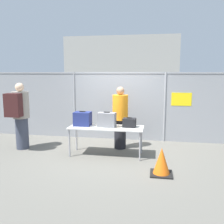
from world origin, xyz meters
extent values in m
plane|color=#605E56|center=(0.00, 0.00, 0.00)|extent=(120.00, 120.00, 0.00)
cylinder|color=gray|center=(-1.46, 1.55, 1.08)|extent=(0.07, 0.07, 2.16)
cylinder|color=gray|center=(1.46, 1.55, 1.08)|extent=(0.07, 0.07, 2.16)
cube|color=gray|center=(0.00, 1.55, 1.08)|extent=(8.76, 0.01, 2.16)
cube|color=gray|center=(0.00, 1.55, 2.13)|extent=(8.76, 0.04, 0.04)
cube|color=yellow|center=(1.95, 1.54, 1.34)|extent=(0.60, 0.01, 0.40)
cube|color=silver|center=(-0.07, -0.08, 0.74)|extent=(1.92, 0.70, 0.02)
cylinder|color=#99999E|center=(-0.97, -0.37, 0.36)|extent=(0.04, 0.04, 0.73)
cylinder|color=#99999E|center=(0.83, -0.37, 0.36)|extent=(0.04, 0.04, 0.73)
cylinder|color=#99999E|center=(-0.97, 0.21, 0.36)|extent=(0.04, 0.04, 0.73)
cylinder|color=#99999E|center=(0.83, 0.21, 0.36)|extent=(0.04, 0.04, 0.73)
cube|color=navy|center=(-0.72, -0.02, 0.93)|extent=(0.44, 0.34, 0.36)
cube|color=black|center=(-0.72, -0.02, 1.13)|extent=(0.16, 0.03, 0.02)
cube|color=slate|center=(-0.06, -0.06, 0.94)|extent=(0.47, 0.28, 0.37)
cube|color=black|center=(-0.06, -0.06, 1.13)|extent=(0.16, 0.03, 0.02)
cube|color=black|center=(0.52, 0.02, 0.87)|extent=(0.34, 0.27, 0.23)
cube|color=black|center=(0.52, 0.02, 0.99)|extent=(0.13, 0.03, 0.02)
cylinder|color=#383D4C|center=(-2.52, 0.06, 0.44)|extent=(0.35, 0.35, 0.89)
cylinder|color=gray|center=(-2.52, 0.06, 1.26)|extent=(0.46, 0.46, 0.74)
sphere|color=beige|center=(-2.52, 0.06, 1.74)|extent=(0.24, 0.24, 0.24)
cube|color=#381919|center=(-2.52, -0.30, 1.29)|extent=(0.42, 0.25, 0.62)
cylinder|color=black|center=(0.20, 0.58, 0.42)|extent=(0.33, 0.33, 0.83)
cylinder|color=orange|center=(0.20, 0.58, 1.18)|extent=(0.43, 0.43, 0.69)
sphere|color=#A57A5B|center=(0.20, 0.58, 1.64)|extent=(0.23, 0.23, 0.23)
cube|color=silver|center=(1.96, 3.44, 0.37)|extent=(2.44, 1.21, 0.45)
sphere|color=black|center=(1.54, 2.78, 0.26)|extent=(0.53, 0.53, 0.53)
sphere|color=black|center=(1.54, 4.10, 0.26)|extent=(0.53, 0.53, 0.53)
cylinder|color=#59595B|center=(0.32, 3.44, 0.20)|extent=(0.85, 0.06, 0.06)
cube|color=#999993|center=(-4.43, 39.01, 3.84)|extent=(17.84, 13.97, 7.68)
cube|color=black|center=(1.34, -1.12, 0.01)|extent=(0.47, 0.47, 0.03)
cone|color=orange|center=(1.34, -1.12, 0.29)|extent=(0.37, 0.37, 0.58)
camera|label=1|loc=(1.18, -6.26, 2.15)|focal=40.00mm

